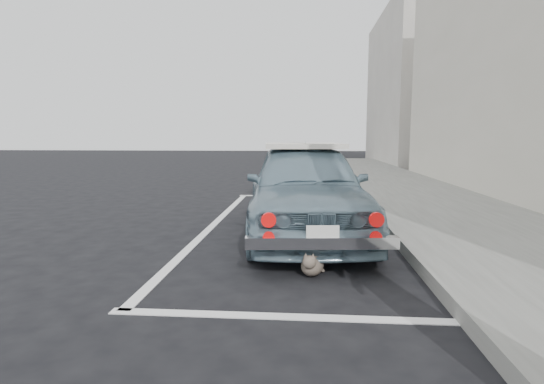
{
  "coord_description": "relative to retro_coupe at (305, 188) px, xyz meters",
  "views": [
    {
      "loc": [
        0.6,
        -3.75,
        1.44
      ],
      "look_at": [
        0.18,
        1.54,
        0.75
      ],
      "focal_mm": 28.0,
      "sensor_mm": 36.0,
      "label": 1
    }
  ],
  "objects": [
    {
      "name": "pline_rear",
      "position": [
        -0.09,
        -2.94,
        -0.7
      ],
      "size": [
        3.0,
        0.12,
        0.01
      ],
      "primitive_type": "cube",
      "color": "silver",
      "rests_on": "ground"
    },
    {
      "name": "building_far",
      "position": [
        5.76,
        17.56,
        3.3
      ],
      "size": [
        3.5,
        10.0,
        8.0
      ],
      "primitive_type": "cube",
      "color": "#B1ABA0",
      "rests_on": "ground"
    },
    {
      "name": "pline_side",
      "position": [
        -1.49,
        0.56,
        -0.7
      ],
      "size": [
        0.12,
        7.0,
        0.01
      ],
      "primitive_type": "cube",
      "color": "silver",
      "rests_on": "ground"
    },
    {
      "name": "retro_coupe",
      "position": [
        0.0,
        0.0,
        0.0
      ],
      "size": [
        2.01,
        4.21,
        1.39
      ],
      "rotation": [
        0.0,
        0.0,
        0.09
      ],
      "color": "gray",
      "rests_on": "ground"
    },
    {
      "name": "sidewalk",
      "position": [
        2.61,
        -0.44,
        -0.63
      ],
      "size": [
        2.8,
        40.0,
        0.15
      ],
      "primitive_type": "cube",
      "color": "#62635E",
      "rests_on": "ground"
    },
    {
      "name": "ground",
      "position": [
        -0.59,
        -2.44,
        -0.7
      ],
      "size": [
        80.0,
        80.0,
        0.0
      ],
      "primitive_type": "plane",
      "color": "black",
      "rests_on": "ground"
    },
    {
      "name": "pline_front",
      "position": [
        -0.09,
        4.06,
        -0.7
      ],
      "size": [
        3.0,
        0.12,
        0.01
      ],
      "primitive_type": "cube",
      "color": "silver",
      "rests_on": "ground"
    },
    {
      "name": "cat",
      "position": [
        0.09,
        -1.89,
        -0.57
      ],
      "size": [
        0.31,
        0.52,
        0.28
      ],
      "rotation": [
        0.0,
        0.0,
        -0.22
      ],
      "color": "#736757",
      "rests_on": "ground"
    }
  ]
}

